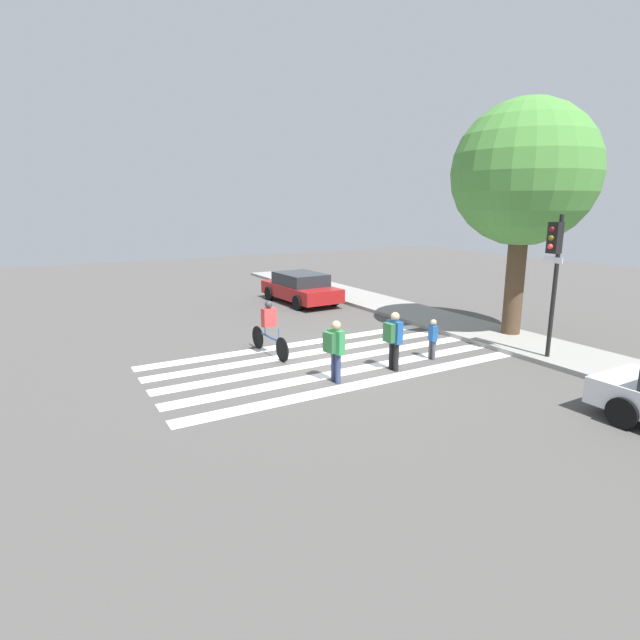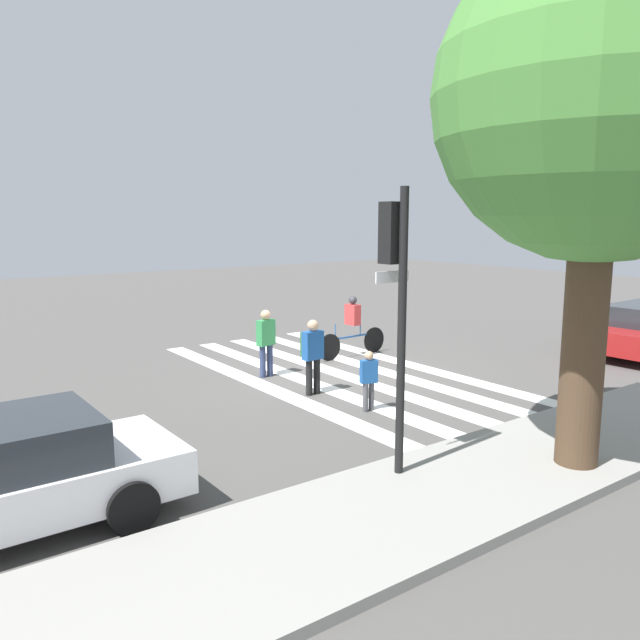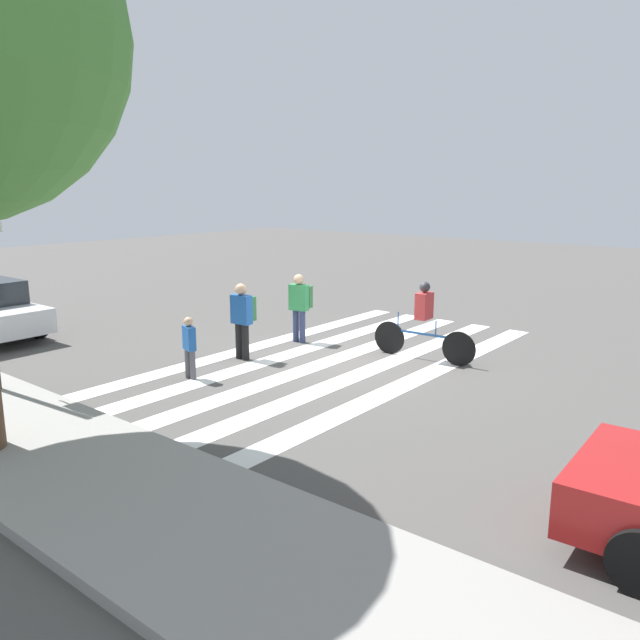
{
  "view_description": "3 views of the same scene",
  "coord_description": "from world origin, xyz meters",
  "px_view_note": "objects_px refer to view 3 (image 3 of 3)",
  "views": [
    {
      "loc": [
        11.73,
        -7.01,
        4.39
      ],
      "look_at": [
        0.51,
        -0.55,
        1.39
      ],
      "focal_mm": 28.0,
      "sensor_mm": 36.0,
      "label": 1
    },
    {
      "loc": [
        8.96,
        11.64,
        3.74
      ],
      "look_at": [
        0.9,
        0.55,
        1.46
      ],
      "focal_mm": 35.0,
      "sensor_mm": 36.0,
      "label": 2
    },
    {
      "loc": [
        -7.67,
        10.02,
        3.57
      ],
      "look_at": [
        0.37,
        0.01,
        0.8
      ],
      "focal_mm": 35.0,
      "sensor_mm": 36.0,
      "label": 3
    }
  ],
  "objects_px": {
    "pedestrian_adult_yellow_jacket": "(300,302)",
    "cyclist_near_curb": "(424,319)",
    "pedestrian_child_with_backpack": "(189,344)",
    "pedestrian_adult_blue_shirt": "(243,315)"
  },
  "relations": [
    {
      "from": "pedestrian_adult_blue_shirt",
      "to": "pedestrian_adult_yellow_jacket",
      "type": "bearing_deg",
      "value": -93.21
    },
    {
      "from": "pedestrian_adult_blue_shirt",
      "to": "cyclist_near_curb",
      "type": "height_order",
      "value": "cyclist_near_curb"
    },
    {
      "from": "pedestrian_adult_yellow_jacket",
      "to": "cyclist_near_curb",
      "type": "height_order",
      "value": "cyclist_near_curb"
    },
    {
      "from": "pedestrian_adult_yellow_jacket",
      "to": "pedestrian_adult_blue_shirt",
      "type": "height_order",
      "value": "pedestrian_adult_blue_shirt"
    },
    {
      "from": "pedestrian_child_with_backpack",
      "to": "pedestrian_adult_blue_shirt",
      "type": "relative_size",
      "value": 0.74
    },
    {
      "from": "pedestrian_child_with_backpack",
      "to": "pedestrian_adult_yellow_jacket",
      "type": "bearing_deg",
      "value": -67.45
    },
    {
      "from": "pedestrian_child_with_backpack",
      "to": "cyclist_near_curb",
      "type": "height_order",
      "value": "cyclist_near_curb"
    },
    {
      "from": "pedestrian_adult_blue_shirt",
      "to": "cyclist_near_curb",
      "type": "bearing_deg",
      "value": -146.08
    },
    {
      "from": "pedestrian_child_with_backpack",
      "to": "pedestrian_adult_blue_shirt",
      "type": "distance_m",
      "value": 1.64
    },
    {
      "from": "pedestrian_adult_yellow_jacket",
      "to": "pedestrian_adult_blue_shirt",
      "type": "xyz_separation_m",
      "value": [
        -0.02,
        1.86,
        0.01
      ]
    }
  ]
}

